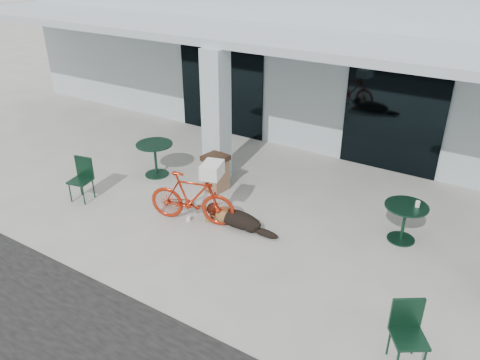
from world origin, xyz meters
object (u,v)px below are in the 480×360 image
Objects in this scene: bicycle at (192,198)px; cafe_chair_far_a at (409,338)px; cafe_chair_near at (80,180)px; cafe_table_far at (404,223)px; trash_receptacle at (216,173)px; dog at (237,218)px; cafe_table_near at (156,159)px.

cafe_chair_far_a is at bearing -122.42° from bicycle.
cafe_table_far is at bearing 7.01° from cafe_chair_near.
cafe_chair_far_a is 5.77m from trash_receptacle.
trash_receptacle is (-1.29, 1.10, 0.22)m from dog.
dog is at bearing -87.14° from bicycle.
bicycle is at bearing 129.35° from cafe_chair_far_a.
trash_receptacle is (-4.20, -0.20, 0.05)m from cafe_table_far.
trash_receptacle reaches higher than dog.
cafe_chair_near is at bearing 139.65° from cafe_chair_far_a.
bicycle is at bearing -157.20° from cafe_table_far.
cafe_table_far reaches higher than dog.
cafe_table_near is at bearing 61.28° from cafe_chair_near.
cafe_chair_near is at bearing -161.31° from cafe_table_far.
cafe_chair_far_a is at bearing -30.85° from dog.
cafe_chair_near is (-3.53, -0.88, 0.28)m from dog.
bicycle reaches higher than cafe_table_near.
cafe_table_near is 5.89m from cafe_table_far.
trash_receptacle is (-5.05, 2.80, -0.06)m from cafe_chair_far_a.
cafe_table_near is 1.91m from cafe_chair_near.
cafe_chair_far_a is 1.13× the size of trash_receptacle.
cafe_chair_far_a is at bearing -21.47° from cafe_table_near.
cafe_chair_near is 2.99m from trash_receptacle.
cafe_chair_far_a is at bearing -18.12° from cafe_chair_near.
bicycle is 1.47× the size of dog.
cafe_chair_far_a is (4.65, -1.40, -0.06)m from bicycle.
trash_receptacle is (2.24, 1.98, -0.06)m from cafe_chair_near.
cafe_chair_near is (-0.56, -1.82, 0.07)m from cafe_table_near.
cafe_table_near is (-2.07, 1.25, -0.13)m from bicycle.
dog is at bearing 121.76° from cafe_chair_far_a.
cafe_table_near is 7.23m from cafe_chair_far_a.
cafe_table_near is 0.92× the size of cafe_chair_near.
cafe_chair_far_a reaches higher than cafe_table_near.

